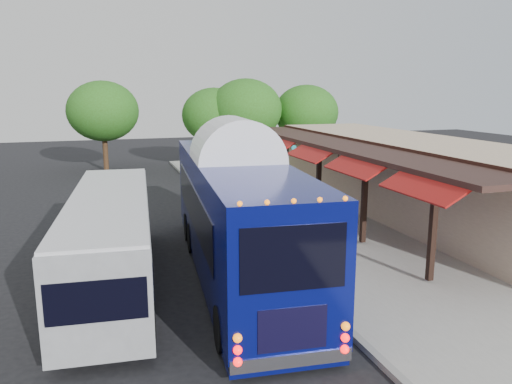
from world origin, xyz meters
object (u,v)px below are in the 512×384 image
object	(u,v)px
coach_bus	(237,209)
ped_b	(300,216)
ped_d	(251,171)
city_bus	(111,237)
ped_c	(237,187)
sign_board	(316,208)
ped_a	(336,215)

from	to	relation	value
coach_bus	ped_b	xyz separation A→B (m)	(3.26, 2.54, -1.09)
coach_bus	ped_d	world-z (taller)	coach_bus
coach_bus	city_bus	bearing A→B (deg)	-178.30
city_bus	ped_c	bearing A→B (deg)	58.79
ped_b	sign_board	bearing A→B (deg)	-110.68
ped_a	ped_b	distance (m)	1.56
ped_a	sign_board	bearing A→B (deg)	65.11
ped_d	ped_b	bearing A→B (deg)	73.27
ped_b	sign_board	world-z (taller)	ped_b
coach_bus	ped_a	distance (m)	5.58
coach_bus	ped_d	size ratio (longest dim) A/B	8.16
ped_a	sign_board	distance (m)	1.44
ped_c	sign_board	xyz separation A→B (m)	(2.10, -5.01, -0.10)
coach_bus	ped_c	world-z (taller)	coach_bus
ped_a	sign_board	xyz separation A→B (m)	(-0.21, 1.43, -0.02)
city_bus	sign_board	size ratio (longest dim) A/B	9.25
ped_a	ped_b	world-z (taller)	ped_b
ped_d	ped_a	bearing A→B (deg)	80.94
ped_b	ped_d	xyz separation A→B (m)	(1.59, 11.55, -0.13)
sign_board	ped_a	bearing A→B (deg)	-103.14
ped_a	coach_bus	bearing A→B (deg)	174.45
ped_b	ped_c	size ratio (longest dim) A/B	1.04
ped_a	sign_board	world-z (taller)	ped_a
coach_bus	ped_d	distance (m)	14.95
ped_a	ped_d	distance (m)	11.54
ped_d	sign_board	bearing A→B (deg)	79.70
city_bus	ped_c	xyz separation A→B (m)	(6.36, 8.75, -0.51)
city_bus	ped_a	xyz separation A→B (m)	(8.68, 2.31, -0.60)
coach_bus	city_bus	xyz separation A→B (m)	(-3.86, 0.23, -0.61)
city_bus	ped_a	distance (m)	9.00
ped_c	ped_d	bearing A→B (deg)	-159.25
ped_b	coach_bus	bearing A→B (deg)	60.29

